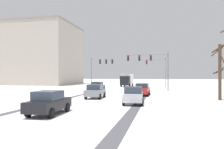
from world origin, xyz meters
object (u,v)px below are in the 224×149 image
Objects in this scene: car_red_second at (142,89)px; car_silver_fourth at (133,95)px; traffic_signal_near_right at (151,62)px; traffic_signal_far_left at (100,66)px; traffic_signal_far_right at (158,67)px; car_grey_third at (95,91)px; bare_tree_sidewalk_mid at (220,68)px; office_building_far_left_block at (42,55)px; car_dark_green_lead at (98,87)px; box_truck_delivery at (127,80)px; car_black_fifth at (49,102)px.

car_silver_fourth is (-0.20, -8.88, 0.00)m from car_red_second.
traffic_signal_far_left is at bearing 142.98° from traffic_signal_near_right.
traffic_signal_far_right is 25.17m from car_grey_third.
bare_tree_sidewalk_mid is (8.80, 5.08, 2.61)m from car_silver_fourth.
car_red_second is 0.21× the size of office_building_far_left_block.
car_dark_green_lead is 18.20m from box_truck_delivery.
bare_tree_sidewalk_mid is (18.57, -19.25, -1.32)m from traffic_signal_far_left.
car_red_second is 9.76m from bare_tree_sidewalk_mid.
car_grey_third is at bearing -52.87° from office_building_far_left_block.
traffic_signal_near_right is at bearing -95.55° from traffic_signal_far_right.
car_grey_third is at bearing -89.38° from box_truck_delivery.
traffic_signal_near_right is 9.65m from car_dark_green_lead.
traffic_signal_far_left reaches higher than box_truck_delivery.
car_red_second is at bearing -77.15° from box_truck_delivery.
car_black_fifth is at bearing -83.14° from car_dark_green_lead.
car_silver_fourth is (9.77, -24.33, -3.93)m from traffic_signal_far_left.
box_truck_delivery is 28.30m from office_building_far_left_block.
car_grey_third is 0.56× the size of box_truck_delivery.
bare_tree_sidewalk_mid is at bearing -40.47° from office_building_far_left_block.
traffic_signal_far_right is 0.94× the size of traffic_signal_near_right.
traffic_signal_far_left is 1.57× the size of car_dark_green_lead.
traffic_signal_far_left reaches higher than car_silver_fourth.
bare_tree_sidewalk_mid reaches higher than car_silver_fourth.
traffic_signal_far_left is 10.13m from box_truck_delivery.
car_red_second and car_black_fifth have the same top height.
car_grey_third is at bearing -76.50° from traffic_signal_far_left.
bare_tree_sidewalk_mid reaches higher than car_red_second.
traffic_signal_far_left is 18.81m from car_red_second.
traffic_signal_far_left is 0.33× the size of office_building_far_left_block.
office_building_far_left_block is at bearing 145.06° from traffic_signal_far_left.
traffic_signal_far_right is 0.33× the size of office_building_far_left_block.
office_building_far_left_block is (-32.79, 23.51, 4.02)m from traffic_signal_near_right.
car_red_second is at bearing -96.44° from traffic_signal_near_right.
car_black_fifth is 0.21× the size of office_building_far_left_block.
box_truck_delivery is (-7.46, 4.70, -2.78)m from traffic_signal_far_right.
traffic_signal_far_right is at bearing 84.11° from car_red_second.
car_black_fifth is (4.71, -31.10, -3.93)m from traffic_signal_far_left.
traffic_signal_near_right is at bearing 63.30° from car_grey_third.
traffic_signal_far_right reaches higher than box_truck_delivery.
traffic_signal_far_right is 1.56× the size of car_grey_third.
traffic_signal_near_right is 24.08m from car_black_fifth.
car_silver_fourth is at bearing -91.27° from car_red_second.
box_truck_delivery is at bearing 82.46° from car_dark_green_lead.
car_silver_fourth is 0.56× the size of box_truck_delivery.
car_dark_green_lead is 35.55m from office_building_far_left_block.
box_truck_delivery is at bearing 62.17° from traffic_signal_far_left.
car_dark_green_lead is at bearing 149.37° from bare_tree_sidewalk_mid.
traffic_signal_far_left is (-11.96, -3.82, 0.33)m from traffic_signal_far_right.
car_dark_green_lead is at bearing 142.84° from car_red_second.
car_silver_fourth is at bearing -40.84° from car_grey_third.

